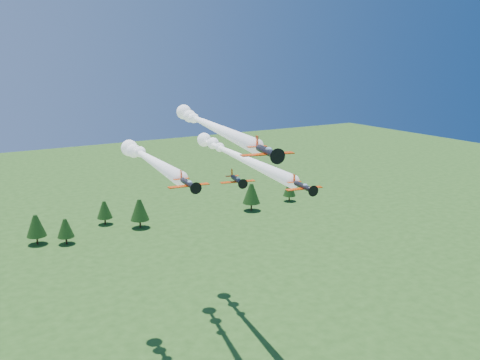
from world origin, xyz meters
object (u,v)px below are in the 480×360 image
plane_lead (208,124)px  plane_slot (237,180)px  plane_left (147,157)px  plane_right (234,154)px

plane_lead → plane_slot: 19.28m
plane_left → plane_lead: bearing=6.3°
plane_left → plane_slot: bearing=-51.1°
plane_left → plane_slot: (11.01, -17.03, -2.53)m
plane_lead → plane_slot: bearing=-87.3°
plane_slot → plane_lead: bearing=93.4°
plane_lead → plane_right: (9.02, 4.32, -8.12)m
plane_slot → plane_right: bearing=74.0°
plane_left → plane_slot: size_ratio=5.85×
plane_left → plane_right: plane_left is taller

